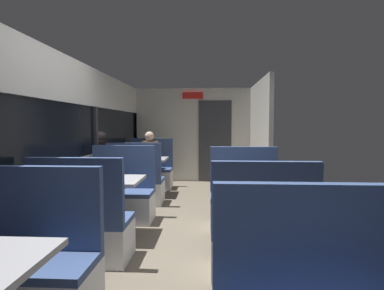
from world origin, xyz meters
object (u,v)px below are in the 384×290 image
(bench_mid_window_facing_entry, at_px, (121,198))
(seated_passenger, at_px, (150,164))
(bench_mid_window_facing_end, at_px, (83,230))
(bench_far_window_facing_end, at_px, (136,185))
(bench_near_window_facing_entry, at_px, (31,274))
(bench_rear_aisle_facing_entry, at_px, (245,203))
(dining_table_far_window, at_px, (144,163))
(dining_table_rear_aisle, at_px, (252,192))
(dining_table_mid_window, at_px, (105,187))
(coffee_cup_primary, at_px, (241,178))
(bench_far_window_facing_entry, at_px, (151,173))
(bench_rear_aisle_facing_end, at_px, (262,241))

(bench_mid_window_facing_entry, distance_m, seated_passenger, 2.28)
(bench_mid_window_facing_end, height_order, bench_far_window_facing_end, same)
(bench_mid_window_facing_end, bearing_deg, bench_near_window_facing_entry, -90.00)
(bench_rear_aisle_facing_entry, relative_size, seated_passenger, 0.87)
(dining_table_far_window, xyz_separation_m, dining_table_rear_aisle, (1.79, -2.55, 0.00))
(dining_table_mid_window, distance_m, bench_mid_window_facing_entry, 0.77)
(bench_mid_window_facing_end, height_order, dining_table_far_window, bench_mid_window_facing_end)
(coffee_cup_primary, bearing_deg, bench_far_window_facing_end, 133.18)
(bench_rear_aisle_facing_entry, bearing_deg, dining_table_rear_aisle, -90.00)
(bench_far_window_facing_entry, distance_m, seated_passenger, 0.22)
(bench_near_window_facing_entry, relative_size, seated_passenger, 0.87)
(bench_mid_window_facing_entry, bearing_deg, bench_rear_aisle_facing_entry, -6.38)
(dining_table_far_window, bearing_deg, bench_far_window_facing_entry, 90.00)
(bench_far_window_facing_entry, distance_m, dining_table_rear_aisle, 3.72)
(bench_rear_aisle_facing_end, relative_size, seated_passenger, 0.87)
(bench_mid_window_facing_entry, relative_size, bench_far_window_facing_end, 1.00)
(bench_far_window_facing_end, bearing_deg, dining_table_rear_aisle, -45.89)
(bench_near_window_facing_entry, distance_m, bench_far_window_facing_entry, 4.69)
(bench_far_window_facing_end, bearing_deg, dining_table_far_window, 90.00)
(bench_rear_aisle_facing_end, bearing_deg, bench_mid_window_facing_end, 173.62)
(coffee_cup_primary, bearing_deg, bench_near_window_facing_entry, -137.74)
(dining_table_mid_window, relative_size, bench_far_window_facing_end, 0.82)
(bench_near_window_facing_entry, bearing_deg, dining_table_far_window, 90.00)
(dining_table_far_window, relative_size, seated_passenger, 0.71)
(bench_mid_window_facing_end, relative_size, bench_far_window_facing_entry, 1.00)
(bench_mid_window_facing_end, distance_m, dining_table_rear_aisle, 1.88)
(bench_far_window_facing_end, xyz_separation_m, seated_passenger, (0.00, 1.33, 0.21))
(bench_mid_window_facing_end, bearing_deg, seated_passenger, 90.00)
(bench_mid_window_facing_entry, relative_size, dining_table_rear_aisle, 1.22)
(dining_table_far_window, relative_size, dining_table_rear_aisle, 1.00)
(bench_mid_window_facing_end, height_order, bench_rear_aisle_facing_entry, same)
(dining_table_rear_aisle, relative_size, bench_rear_aisle_facing_end, 0.82)
(dining_table_mid_window, relative_size, bench_far_window_facing_entry, 0.82)
(bench_near_window_facing_entry, relative_size, bench_mid_window_facing_end, 1.00)
(bench_mid_window_facing_end, bearing_deg, dining_table_rear_aisle, 15.59)
(bench_mid_window_facing_end, distance_m, bench_mid_window_facing_entry, 1.40)
(dining_table_rear_aisle, bearing_deg, dining_table_far_window, 125.11)
(coffee_cup_primary, bearing_deg, bench_far_window_facing_entry, 117.70)
(bench_near_window_facing_entry, bearing_deg, bench_rear_aisle_facing_entry, 50.16)
(bench_far_window_facing_entry, bearing_deg, bench_mid_window_facing_entry, -90.00)
(bench_mid_window_facing_end, height_order, seated_passenger, seated_passenger)
(bench_near_window_facing_entry, relative_size, bench_mid_window_facing_entry, 1.00)
(bench_near_window_facing_entry, height_order, bench_mid_window_facing_entry, same)
(bench_near_window_facing_entry, height_order, bench_rear_aisle_facing_entry, same)
(dining_table_far_window, distance_m, seated_passenger, 0.64)
(bench_far_window_facing_end, bearing_deg, bench_mid_window_facing_entry, -90.00)
(bench_mid_window_facing_end, height_order, dining_table_rear_aisle, bench_mid_window_facing_end)
(dining_table_mid_window, bearing_deg, bench_mid_window_facing_end, -90.00)
(dining_table_mid_window, height_order, seated_passenger, seated_passenger)
(coffee_cup_primary, bearing_deg, bench_rear_aisle_facing_end, -80.96)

